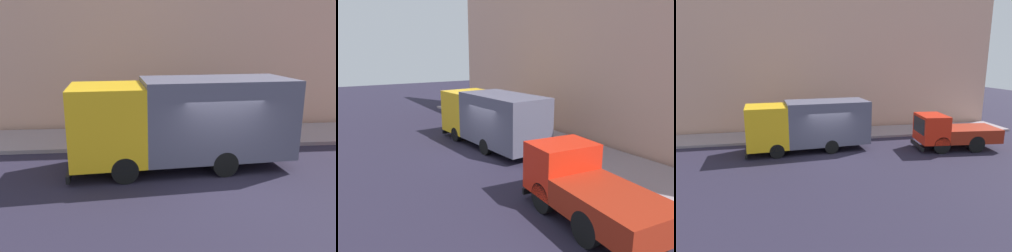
{
  "view_description": "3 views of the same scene",
  "coord_description": "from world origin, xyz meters",
  "views": [
    {
      "loc": [
        -9.88,
        2.72,
        4.29
      ],
      "look_at": [
        1.18,
        1.67,
        1.47
      ],
      "focal_mm": 35.89,
      "sensor_mm": 36.0,
      "label": 1
    },
    {
      "loc": [
        -7.58,
        -14.55,
        5.33
      ],
      "look_at": [
        1.16,
        -0.47,
        1.49
      ],
      "focal_mm": 34.87,
      "sensor_mm": 36.0,
      "label": 2
    },
    {
      "loc": [
        -16.55,
        2.5,
        5.49
      ],
      "look_at": [
        1.44,
        -1.13,
        1.37
      ],
      "focal_mm": 31.07,
      "sensor_mm": 36.0,
      "label": 3
    }
  ],
  "objects": [
    {
      "name": "traffic_cone_orange",
      "position": [
        3.38,
        4.64,
        0.5
      ],
      "size": [
        0.47,
        0.47,
        0.68
      ],
      "primitive_type": "cone",
      "color": "orange",
      "rests_on": "sidewalk"
    },
    {
      "name": "ground",
      "position": [
        0.0,
        0.0,
        0.0
      ],
      "size": [
        80.0,
        80.0,
        0.0
      ],
      "primitive_type": "plane",
      "color": "#242032"
    },
    {
      "name": "pedestrian_walking",
      "position": [
        4.27,
        3.05,
        1.07
      ],
      "size": [
        0.39,
        0.39,
        1.7
      ],
      "rotation": [
        0.0,
        0.0,
        6.09
      ],
      "color": "#5C484C",
      "rests_on": "sidewalk"
    },
    {
      "name": "building_facade",
      "position": [
        6.76,
        0.0,
        5.78
      ],
      "size": [
        0.5,
        30.0,
        11.56
      ],
      "primitive_type": "cube",
      "color": "#D5A189",
      "rests_on": "ground"
    },
    {
      "name": "sidewalk",
      "position": [
        4.63,
        0.0,
        0.08
      ],
      "size": [
        3.26,
        30.0,
        0.16
      ],
      "primitive_type": "cube",
      "color": "gray",
      "rests_on": "ground"
    },
    {
      "name": "large_utility_truck",
      "position": [
        1.19,
        1.15,
        1.7
      ],
      "size": [
        3.13,
        7.69,
        3.07
      ],
      "rotation": [
        0.0,
        0.0,
        0.08
      ],
      "color": "yellow",
      "rests_on": "ground"
    },
    {
      "name": "small_flatbed_truck",
      "position": [
        -0.33,
        -7.66,
        1.09
      ],
      "size": [
        2.64,
        5.32,
        2.22
      ],
      "rotation": [
        0.0,
        0.0,
        -0.09
      ],
      "color": "red",
      "rests_on": "ground"
    },
    {
      "name": "street_sign_post",
      "position": [
        3.37,
        1.89,
        1.66
      ],
      "size": [
        0.44,
        0.08,
        2.54
      ],
      "color": "#4C5156",
      "rests_on": "sidewalk"
    }
  ]
}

